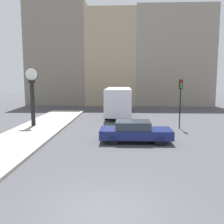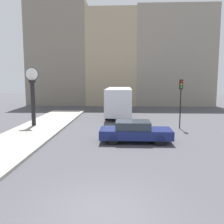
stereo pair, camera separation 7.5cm
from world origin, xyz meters
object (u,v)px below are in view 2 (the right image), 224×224
object	(u,v)px
bus_distant	(119,100)
traffic_light_far	(181,94)
street_clock	(33,97)
sedan_car	(135,131)

from	to	relation	value
bus_distant	traffic_light_far	size ratio (longest dim) A/B	2.12
traffic_light_far	street_clock	xyz separation A→B (m)	(-11.82, -0.01, -0.29)
sedan_car	traffic_light_far	xyz separation A→B (m)	(3.76, 4.43, 2.10)
street_clock	traffic_light_far	bearing A→B (deg)	0.06
sedan_car	traffic_light_far	size ratio (longest dim) A/B	1.15
traffic_light_far	street_clock	size ratio (longest dim) A/B	0.83
sedan_car	traffic_light_far	bearing A→B (deg)	49.69
sedan_car	street_clock	world-z (taller)	street_clock
sedan_car	bus_distant	world-z (taller)	bus_distant
sedan_car	street_clock	bearing A→B (deg)	151.28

